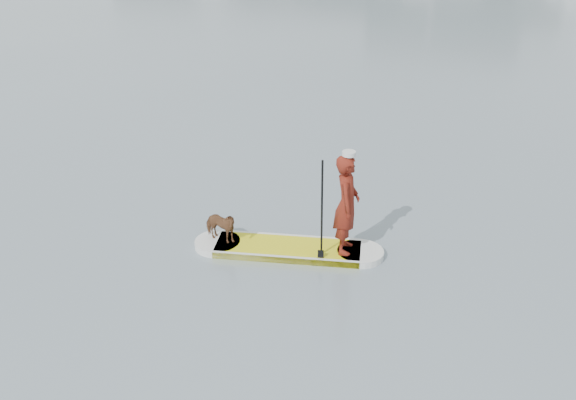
% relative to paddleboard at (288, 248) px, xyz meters
% --- Properties ---
extents(ground, '(140.00, 140.00, 0.00)m').
position_rel_paddleboard_xyz_m(ground, '(2.54, -0.37, -0.06)').
color(ground, slate).
rests_on(ground, ground).
extents(paddleboard, '(3.21, 1.48, 0.12)m').
position_rel_paddleboard_xyz_m(paddleboard, '(0.00, 0.00, 0.00)').
color(paddleboard, yellow).
rests_on(paddleboard, ground).
extents(paddler, '(0.57, 0.72, 1.74)m').
position_rel_paddleboard_xyz_m(paddler, '(0.94, 0.27, 0.93)').
color(paddler, maroon).
rests_on(paddler, paddleboard).
extents(white_cap, '(0.22, 0.22, 0.07)m').
position_rel_paddleboard_xyz_m(white_cap, '(0.94, 0.27, 1.83)').
color(white_cap, silver).
rests_on(white_cap, paddler).
extents(dog, '(0.72, 0.39, 0.58)m').
position_rel_paddleboard_xyz_m(dog, '(-1.14, -0.32, 0.35)').
color(dog, brown).
rests_on(dog, paddleboard).
extents(paddle, '(0.11, 0.30, 2.00)m').
position_rel_paddleboard_xyz_m(paddle, '(0.66, -0.14, 0.74)').
color(paddle, black).
rests_on(paddle, ground).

